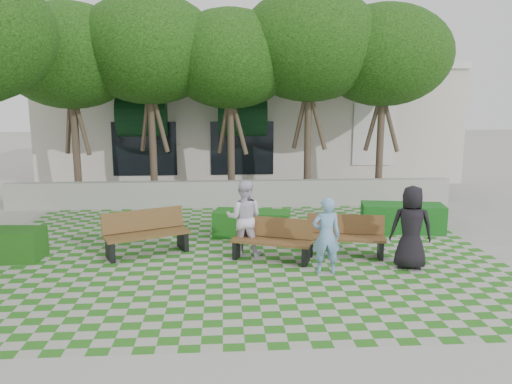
{
  "coord_description": "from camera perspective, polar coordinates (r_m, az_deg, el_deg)",
  "views": [
    {
      "loc": [
        -0.3,
        -10.46,
        3.69
      ],
      "look_at": [
        0.5,
        1.5,
        1.4
      ],
      "focal_mm": 35.0,
      "sensor_mm": 36.0,
      "label": 1
    }
  ],
  "objects": [
    {
      "name": "ground",
      "position": [
        11.09,
        -2.09,
        -8.62
      ],
      "size": [
        90.0,
        90.0,
        0.0
      ],
      "primitive_type": "plane",
      "color": "gray",
      "rests_on": "ground"
    },
    {
      "name": "lawn",
      "position": [
        12.04,
        -2.23,
        -7.01
      ],
      "size": [
        12.0,
        12.0,
        0.0
      ],
      "primitive_type": "plane",
      "color": "#2B721E",
      "rests_on": "ground"
    },
    {
      "name": "retaining_wall",
      "position": [
        16.97,
        -2.74,
        -0.21
      ],
      "size": [
        15.0,
        0.36,
        0.9
      ],
      "primitive_type": "cube",
      "color": "#9E9B93",
      "rests_on": "ground"
    },
    {
      "name": "bench_east",
      "position": [
        11.96,
        10.19,
        -5.04
      ],
      "size": [
        1.89,
        0.96,
        0.95
      ],
      "rotation": [
        0.0,
        0.0,
        -0.2
      ],
      "color": "brown",
      "rests_on": "ground"
    },
    {
      "name": "bench_mid",
      "position": [
        11.47,
        1.85,
        -5.54
      ],
      "size": [
        1.91,
        1.2,
        0.95
      ],
      "rotation": [
        0.0,
        0.0,
        -0.36
      ],
      "color": "brown",
      "rests_on": "ground"
    },
    {
      "name": "bench_west",
      "position": [
        12.16,
        -12.43,
        -4.65
      ],
      "size": [
        2.07,
        1.43,
        1.04
      ],
      "rotation": [
        0.0,
        0.0,
        0.44
      ],
      "color": "brown",
      "rests_on": "ground"
    },
    {
      "name": "hedge_east",
      "position": [
        14.45,
        16.38,
        -2.85
      ],
      "size": [
        2.33,
        1.25,
        0.77
      ],
      "primitive_type": "cube",
      "rotation": [
        0.0,
        0.0,
        -0.17
      ],
      "color": "#15521B",
      "rests_on": "ground"
    },
    {
      "name": "hedge_midright",
      "position": [
        13.36,
        -0.49,
        -3.66
      ],
      "size": [
        2.12,
        1.2,
        0.7
      ],
      "primitive_type": "cube",
      "rotation": [
        0.0,
        0.0,
        -0.21
      ],
      "color": "#165215",
      "rests_on": "ground"
    },
    {
      "name": "person_blue",
      "position": [
        10.61,
        8.03,
        -4.97
      ],
      "size": [
        0.62,
        0.43,
        1.65
      ],
      "primitive_type": "imported",
      "rotation": [
        0.0,
        0.0,
        3.08
      ],
      "color": "#75A4D6",
      "rests_on": "ground"
    },
    {
      "name": "person_dark",
      "position": [
        11.3,
        17.32,
        -3.89
      ],
      "size": [
        1.0,
        0.77,
        1.83
      ],
      "primitive_type": "imported",
      "rotation": [
        0.0,
        0.0,
        2.91
      ],
      "color": "black",
      "rests_on": "ground"
    },
    {
      "name": "person_white",
      "position": [
        11.72,
        -1.37,
        -2.98
      ],
      "size": [
        0.98,
        0.83,
        1.79
      ],
      "primitive_type": "imported",
      "rotation": [
        0.0,
        0.0,
        2.96
      ],
      "color": "white",
      "rests_on": "ground"
    },
    {
      "name": "tree_row",
      "position": [
        16.55,
        -9.59,
        15.83
      ],
      "size": [
        17.7,
        13.4,
        7.41
      ],
      "color": "#47382B",
      "rests_on": "ground"
    },
    {
      "name": "building",
      "position": [
        24.59,
        -0.95,
        8.07
      ],
      "size": [
        18.0,
        8.92,
        5.15
      ],
      "color": "beige",
      "rests_on": "ground"
    }
  ]
}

